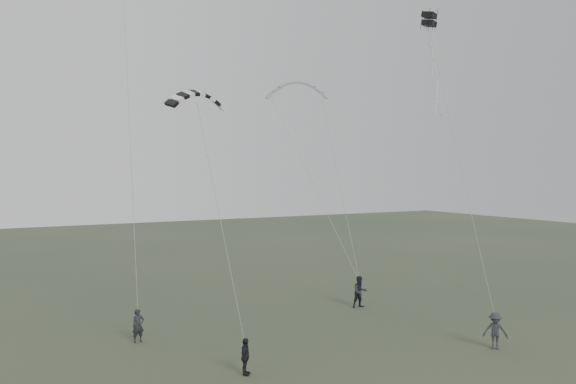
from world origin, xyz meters
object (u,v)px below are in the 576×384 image
flyer_center (245,357)px  kite_pale_large (297,82)px  flyer_right (360,292)px  flyer_far (495,331)px  kite_striped (197,93)px  flyer_left (138,326)px  kite_box (429,19)px

flyer_center → kite_pale_large: kite_pale_large is taller
flyer_right → flyer_far: flyer_right is taller
kite_pale_large → kite_striped: 16.28m
flyer_left → flyer_far: (13.99, -8.88, 0.05)m
flyer_center → flyer_right: bearing=-16.8°
flyer_left → flyer_right: size_ratio=0.85×
flyer_far → kite_striped: size_ratio=0.64×
flyer_right → kite_striped: (-11.57, -4.07, 10.49)m
kite_box → flyer_right: bearing=89.6°
flyer_right → flyer_left: bearing=-170.6°
flyer_center → kite_pale_large: (10.42, 14.13, 13.62)m
flyer_far → kite_pale_large: (-0.91, 16.63, 13.52)m
flyer_far → kite_box: (1.16, 5.73, 15.54)m
flyer_right → kite_box: (1.85, -3.68, 15.45)m
flyer_right → flyer_far: size_ratio=1.12×
flyer_far → kite_striped: 17.06m
flyer_far → kite_box: bearing=124.0°
kite_striped → kite_box: 14.32m
kite_striped → flyer_right: bearing=12.6°
flyer_right → kite_pale_large: 15.24m
kite_striped → kite_box: kite_box is taller
flyer_right → flyer_center: (-10.64, -6.91, -0.20)m
kite_box → flyer_center: bearing=167.4°
flyer_far → kite_box: size_ratio=2.32×
flyer_left → kite_pale_large: size_ratio=0.36×
kite_pale_large → kite_box: bearing=-50.1°
flyer_center → flyer_far: 11.60m
kite_pale_large → kite_box: (2.07, -10.90, 2.03)m
flyer_center → flyer_left: bearing=62.9°
kite_box → kite_pale_large: bearing=73.6°
flyer_right → kite_striped: kite_striped is taller
flyer_right → kite_striped: 16.14m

